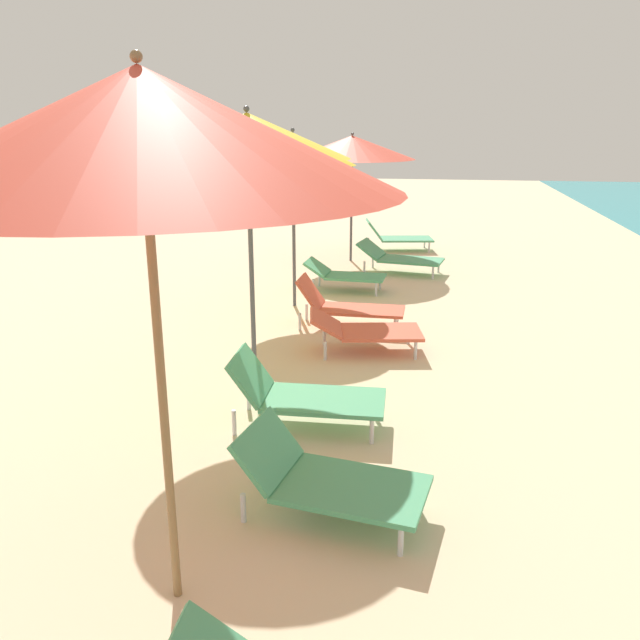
{
  "coord_description": "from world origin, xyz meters",
  "views": [
    {
      "loc": [
        1.91,
        7.04,
        2.71
      ],
      "look_at": [
        1.02,
        12.45,
        1.02
      ],
      "focal_mm": 36.28,
      "sensor_mm": 36.0,
      "label": 1
    }
  ],
  "objects_px": {
    "lounger_farthest_inland": "(399,257)",
    "lounger_sixth_shoreside": "(344,274)",
    "umbrella_fifth": "(247,136)",
    "lounger_fifth_shoreside": "(364,330)",
    "lounger_fourth_shoreside": "(327,478)",
    "umbrella_fourth": "(142,131)",
    "lounger_fifth_inland": "(302,394)",
    "umbrella_farthest": "(352,147)",
    "umbrella_sixth": "(293,149)",
    "lounger_sixth_inland": "(346,305)",
    "lounger_farthest_shoreside": "(397,236)"
  },
  "relations": [
    {
      "from": "lounger_farthest_inland",
      "to": "lounger_sixth_shoreside",
      "type": "bearing_deg",
      "value": -108.64
    },
    {
      "from": "umbrella_fifth",
      "to": "lounger_fifth_shoreside",
      "type": "distance_m",
      "value": 2.8
    },
    {
      "from": "lounger_fourth_shoreside",
      "to": "lounger_farthest_inland",
      "type": "bearing_deg",
      "value": 98.9
    },
    {
      "from": "umbrella_fourth",
      "to": "lounger_fifth_inland",
      "type": "distance_m",
      "value": 3.33
    },
    {
      "from": "umbrella_fourth",
      "to": "lounger_fourth_shoreside",
      "type": "height_order",
      "value": "umbrella_fourth"
    },
    {
      "from": "umbrella_fifth",
      "to": "umbrella_farthest",
      "type": "height_order",
      "value": "umbrella_fifth"
    },
    {
      "from": "lounger_fifth_shoreside",
      "to": "umbrella_farthest",
      "type": "height_order",
      "value": "umbrella_farthest"
    },
    {
      "from": "lounger_fourth_shoreside",
      "to": "lounger_sixth_shoreside",
      "type": "bearing_deg",
      "value": 106.14
    },
    {
      "from": "lounger_farthest_inland",
      "to": "lounger_fifth_inland",
      "type": "bearing_deg",
      "value": -84.7
    },
    {
      "from": "umbrella_sixth",
      "to": "umbrella_fifth",
      "type": "bearing_deg",
      "value": -86.42
    },
    {
      "from": "lounger_sixth_shoreside",
      "to": "lounger_sixth_inland",
      "type": "height_order",
      "value": "lounger_sixth_inland"
    },
    {
      "from": "lounger_fifth_inland",
      "to": "lounger_fifth_shoreside",
      "type": "bearing_deg",
      "value": 78.43
    },
    {
      "from": "umbrella_fourth",
      "to": "lounger_fifth_shoreside",
      "type": "bearing_deg",
      "value": 81.31
    },
    {
      "from": "umbrella_sixth",
      "to": "lounger_sixth_shoreside",
      "type": "distance_m",
      "value": 2.38
    },
    {
      "from": "lounger_fifth_inland",
      "to": "lounger_sixth_shoreside",
      "type": "bearing_deg",
      "value": 91.26
    },
    {
      "from": "lounger_fourth_shoreside",
      "to": "lounger_fifth_shoreside",
      "type": "relative_size",
      "value": 0.97
    },
    {
      "from": "umbrella_fifth",
      "to": "lounger_sixth_shoreside",
      "type": "bearing_deg",
      "value": 83.94
    },
    {
      "from": "lounger_fourth_shoreside",
      "to": "umbrella_fifth",
      "type": "bearing_deg",
      "value": 126.47
    },
    {
      "from": "umbrella_fifth",
      "to": "lounger_farthest_shoreside",
      "type": "xyz_separation_m",
      "value": [
        1.12,
        7.87,
        -2.27
      ]
    },
    {
      "from": "umbrella_farthest",
      "to": "lounger_farthest_inland",
      "type": "relative_size",
      "value": 1.53
    },
    {
      "from": "umbrella_fifth",
      "to": "lounger_farthest_shoreside",
      "type": "relative_size",
      "value": 1.86
    },
    {
      "from": "lounger_fourth_shoreside",
      "to": "lounger_fifth_shoreside",
      "type": "distance_m",
      "value": 3.47
    },
    {
      "from": "lounger_fourth_shoreside",
      "to": "umbrella_farthest",
      "type": "distance_m",
      "value": 9.14
    },
    {
      "from": "umbrella_fifth",
      "to": "lounger_fifth_inland",
      "type": "bearing_deg",
      "value": -52.42
    },
    {
      "from": "umbrella_sixth",
      "to": "lounger_farthest_inland",
      "type": "relative_size",
      "value": 1.6
    },
    {
      "from": "umbrella_farthest",
      "to": "lounger_farthest_inland",
      "type": "xyz_separation_m",
      "value": [
        1.02,
        -0.98,
        -1.94
      ]
    },
    {
      "from": "umbrella_fourth",
      "to": "umbrella_farthest",
      "type": "bearing_deg",
      "value": 90.74
    },
    {
      "from": "lounger_fifth_inland",
      "to": "lounger_farthest_shoreside",
      "type": "bearing_deg",
      "value": 85.57
    },
    {
      "from": "umbrella_sixth",
      "to": "lounger_farthest_shoreside",
      "type": "relative_size",
      "value": 1.71
    },
    {
      "from": "lounger_fifth_shoreside",
      "to": "umbrella_fourth",
      "type": "bearing_deg",
      "value": -108.84
    },
    {
      "from": "lounger_fifth_shoreside",
      "to": "lounger_sixth_shoreside",
      "type": "distance_m",
      "value": 3.0
    },
    {
      "from": "lounger_fifth_shoreside",
      "to": "lounger_fifth_inland",
      "type": "bearing_deg",
      "value": -110.02
    },
    {
      "from": "lounger_fourth_shoreside",
      "to": "umbrella_fifth",
      "type": "height_order",
      "value": "umbrella_fifth"
    },
    {
      "from": "umbrella_farthest",
      "to": "lounger_fifth_shoreside",
      "type": "bearing_deg",
      "value": -81.53
    },
    {
      "from": "umbrella_fifth",
      "to": "lounger_sixth_shoreside",
      "type": "height_order",
      "value": "umbrella_fifth"
    },
    {
      "from": "lounger_sixth_shoreside",
      "to": "lounger_fourth_shoreside",
      "type": "bearing_deg",
      "value": -80.27
    },
    {
      "from": "umbrella_fourth",
      "to": "lounger_sixth_inland",
      "type": "xyz_separation_m",
      "value": [
        0.34,
        5.39,
        -2.35
      ]
    },
    {
      "from": "lounger_fourth_shoreside",
      "to": "lounger_farthest_inland",
      "type": "xyz_separation_m",
      "value": [
        0.14,
        7.91,
        0.01
      ]
    },
    {
      "from": "umbrella_fifth",
      "to": "lounger_farthest_inland",
      "type": "distance_m",
      "value": 6.21
    },
    {
      "from": "umbrella_fifth",
      "to": "lounger_fourth_shoreside",
      "type": "bearing_deg",
      "value": -63.43
    },
    {
      "from": "lounger_farthest_inland",
      "to": "umbrella_fifth",
      "type": "bearing_deg",
      "value": -92.4
    },
    {
      "from": "lounger_fifth_shoreside",
      "to": "lounger_sixth_inland",
      "type": "xyz_separation_m",
      "value": [
        -0.34,
        0.94,
        0.03
      ]
    },
    {
      "from": "umbrella_fourth",
      "to": "umbrella_sixth",
      "type": "xyz_separation_m",
      "value": [
        -0.58,
        6.35,
        -0.33
      ]
    },
    {
      "from": "lounger_fifth_inland",
      "to": "umbrella_farthest",
      "type": "height_order",
      "value": "umbrella_farthest"
    },
    {
      "from": "lounger_sixth_inland",
      "to": "lounger_fourth_shoreside",
      "type": "bearing_deg",
      "value": -83.76
    },
    {
      "from": "umbrella_fourth",
      "to": "umbrella_fifth",
      "type": "distance_m",
      "value": 3.27
    },
    {
      "from": "lounger_fifth_inland",
      "to": "umbrella_farthest",
      "type": "distance_m",
      "value": 7.78
    },
    {
      "from": "lounger_fourth_shoreside",
      "to": "lounger_fifth_inland",
      "type": "distance_m",
      "value": 1.44
    },
    {
      "from": "umbrella_sixth",
      "to": "umbrella_farthest",
      "type": "xyz_separation_m",
      "value": [
        0.45,
        3.52,
        -0.1
      ]
    },
    {
      "from": "lounger_sixth_inland",
      "to": "umbrella_farthest",
      "type": "distance_m",
      "value": 4.89
    }
  ]
}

